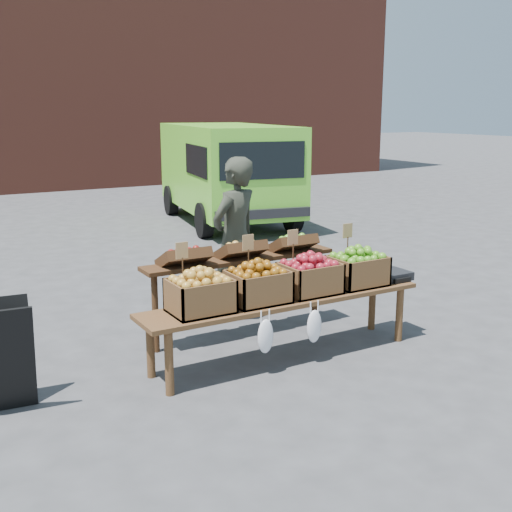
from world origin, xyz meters
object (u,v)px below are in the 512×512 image
back_table (241,285)px  crate_green_apples (357,271)px  delivery_van (227,174)px  crate_russet_pears (258,287)px  weighing_scale (391,275)px  vendor (235,239)px  crate_red_apples (310,278)px  display_bench (284,328)px  crate_golden_apples (200,296)px

back_table → crate_green_apples: size_ratio=4.20×
delivery_van → crate_russet_pears: bearing=-105.2°
weighing_scale → vendor: bearing=130.4°
vendor → back_table: bearing=44.7°
delivery_van → back_table: (-2.90, -5.77, -0.43)m
back_table → crate_red_apples: 0.81m
delivery_van → crate_russet_pears: 7.20m
weighing_scale → display_bench: bearing=180.0°
vendor → back_table: size_ratio=0.82×
back_table → crate_golden_apples: (-0.78, -0.72, 0.19)m
back_table → crate_golden_apples: back_table is taller
vendor → crate_golden_apples: bearing=29.1°
crate_golden_apples → crate_red_apples: (1.10, 0.00, 0.00)m
delivery_van → vendor: (-2.67, -5.23, -0.08)m
delivery_van → crate_russet_pears: (-3.13, -6.49, -0.24)m
delivery_van → back_table: 6.47m
back_table → crate_red_apples: bearing=-66.0°
crate_russet_pears → crate_red_apples: bearing=0.0°
vendor → crate_green_apples: vendor is taller
crate_green_apples → crate_golden_apples: bearing=180.0°
back_table → crate_russet_pears: bearing=-107.7°
weighing_scale → crate_red_apples: bearing=180.0°
display_bench → weighing_scale: bearing=0.0°
back_table → weighing_scale: bearing=-29.1°
crate_golden_apples → weighing_scale: bearing=0.0°
crate_golden_apples → weighing_scale: crate_golden_apples is taller
crate_red_apples → crate_green_apples: 0.55m
vendor → crate_red_apples: size_ratio=3.46×
back_table → display_bench: 0.76m
delivery_van → crate_green_apples: bearing=-96.8°
vendor → delivery_van: bearing=-139.1°
vendor → weighing_scale: vendor is taller
crate_golden_apples → crate_red_apples: bearing=0.0°
crate_golden_apples → weighing_scale: size_ratio=1.47×
vendor → display_bench: (-0.18, -1.25, -0.58)m
crate_russet_pears → delivery_van: bearing=64.3°
crate_russet_pears → weighing_scale: 1.53m
vendor → crate_russet_pears: (-0.46, -1.25, -0.16)m
crate_green_apples → display_bench: bearing=180.0°
crate_red_apples → crate_green_apples: (0.55, 0.00, 0.00)m
delivery_van → crate_red_apples: bearing=-101.1°
weighing_scale → crate_russet_pears: bearing=180.0°
display_bench → crate_green_apples: size_ratio=5.40×
vendor → crate_russet_pears: bearing=47.8°
delivery_van → crate_red_apples: size_ratio=8.46×
back_table → display_bench: (0.05, -0.72, -0.24)m
display_bench → vendor: bearing=81.7°
vendor → crate_red_apples: (0.09, -1.25, -0.16)m
back_table → crate_green_apples: back_table is taller
crate_red_apples → crate_russet_pears: bearing=180.0°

